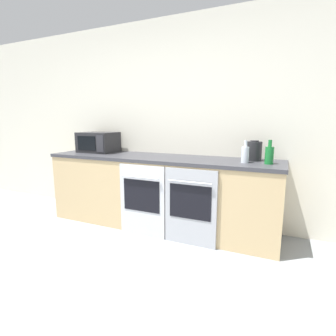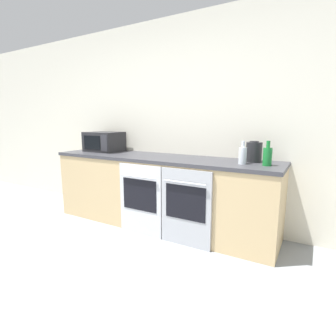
{
  "view_description": "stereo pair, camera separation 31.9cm",
  "coord_description": "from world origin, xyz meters",
  "px_view_note": "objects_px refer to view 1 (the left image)",
  "views": [
    {
      "loc": [
        1.4,
        -0.89,
        1.33
      ],
      "look_at": [
        0.12,
        1.98,
        0.76
      ],
      "focal_mm": 28.0,
      "sensor_mm": 36.0,
      "label": 1
    },
    {
      "loc": [
        1.68,
        -0.74,
        1.33
      ],
      "look_at": [
        0.12,
        1.98,
        0.76
      ],
      "focal_mm": 28.0,
      "sensor_mm": 36.0,
      "label": 2
    }
  ],
  "objects_px": {
    "oven_left": "(142,200)",
    "kettle": "(254,151)",
    "bottle_green": "(269,155)",
    "microwave": "(98,142)",
    "bottle_clear": "(245,154)",
    "oven_right": "(190,207)"
  },
  "relations": [
    {
      "from": "oven_right",
      "to": "bottle_green",
      "type": "relative_size",
      "value": 3.4
    },
    {
      "from": "bottle_clear",
      "to": "oven_right",
      "type": "bearing_deg",
      "value": -150.45
    },
    {
      "from": "oven_left",
      "to": "kettle",
      "type": "height_order",
      "value": "kettle"
    },
    {
      "from": "microwave",
      "to": "bottle_clear",
      "type": "xyz_separation_m",
      "value": [
        2.01,
        -0.14,
        -0.05
      ]
    },
    {
      "from": "oven_left",
      "to": "kettle",
      "type": "bearing_deg",
      "value": 22.55
    },
    {
      "from": "oven_left",
      "to": "kettle",
      "type": "xyz_separation_m",
      "value": [
        1.15,
        0.48,
        0.57
      ]
    },
    {
      "from": "microwave",
      "to": "kettle",
      "type": "bearing_deg",
      "value": 1.49
    },
    {
      "from": "microwave",
      "to": "oven_left",
      "type": "bearing_deg",
      "value": -24.55
    },
    {
      "from": "bottle_clear",
      "to": "kettle",
      "type": "bearing_deg",
      "value": 70.94
    },
    {
      "from": "oven_left",
      "to": "bottle_clear",
      "type": "relative_size",
      "value": 3.57
    },
    {
      "from": "oven_right",
      "to": "microwave",
      "type": "relative_size",
      "value": 1.69
    },
    {
      "from": "microwave",
      "to": "bottle_clear",
      "type": "distance_m",
      "value": 2.02
    },
    {
      "from": "bottle_green",
      "to": "microwave",
      "type": "bearing_deg",
      "value": 176.83
    },
    {
      "from": "microwave",
      "to": "kettle",
      "type": "distance_m",
      "value": 2.08
    },
    {
      "from": "oven_left",
      "to": "bottle_green",
      "type": "height_order",
      "value": "bottle_green"
    },
    {
      "from": "microwave",
      "to": "bottle_clear",
      "type": "bearing_deg",
      "value": -4.05
    },
    {
      "from": "kettle",
      "to": "bottle_green",
      "type": "bearing_deg",
      "value": -46.76
    },
    {
      "from": "oven_right",
      "to": "bottle_green",
      "type": "bearing_deg",
      "value": 22.24
    },
    {
      "from": "microwave",
      "to": "kettle",
      "type": "xyz_separation_m",
      "value": [
        2.08,
        0.05,
        -0.03
      ]
    },
    {
      "from": "bottle_clear",
      "to": "oven_left",
      "type": "bearing_deg",
      "value": -165.43
    },
    {
      "from": "oven_left",
      "to": "oven_right",
      "type": "height_order",
      "value": "same"
    },
    {
      "from": "oven_left",
      "to": "microwave",
      "type": "xyz_separation_m",
      "value": [
        -0.93,
        0.42,
        0.61
      ]
    }
  ]
}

